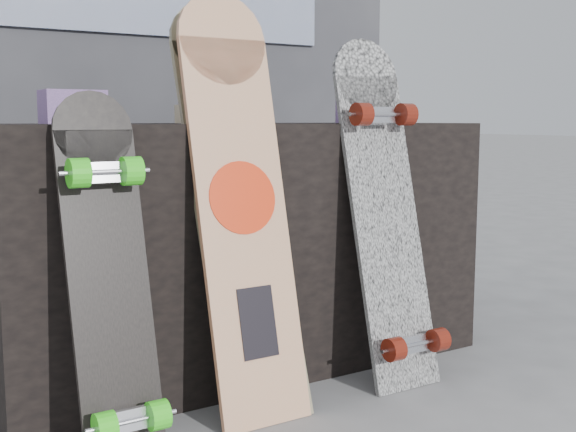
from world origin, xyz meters
TOP-DOWN VIEW (x-y plane):
  - ground at (0.00, 0.00)m, footprint 60.00×60.00m
  - vendor_table at (0.00, 0.50)m, footprint 1.60×0.60m
  - booth at (0.00, 1.35)m, footprint 2.40×0.22m
  - merch_box_purple at (-0.49, 0.62)m, footprint 0.18×0.12m
  - merch_box_small at (0.53, 0.53)m, footprint 0.14×0.14m
  - merch_box_flat at (-0.05, 0.58)m, footprint 0.22×0.10m
  - longboard_geisha at (-0.18, 0.15)m, footprint 0.27×0.29m
  - longboard_celtic at (-0.16, 0.20)m, footprint 0.26×0.39m
  - longboard_cascadia at (0.32, 0.13)m, footprint 0.24×0.33m
  - skateboard_dark at (-0.57, 0.07)m, footprint 0.20×0.28m

SIDE VIEW (x-z plane):
  - ground at x=0.00m, z-range 0.00..0.00m
  - vendor_table at x=0.00m, z-range 0.00..0.80m
  - skateboard_dark at x=-0.57m, z-range 0.01..0.89m
  - longboard_cascadia at x=0.32m, z-range 0.02..1.08m
  - longboard_celtic at x=-0.16m, z-range 0.04..1.19m
  - longboard_geisha at x=-0.18m, z-range 0.03..1.20m
  - merch_box_flat at x=-0.05m, z-range 0.80..0.86m
  - merch_box_purple at x=-0.49m, z-range 0.80..0.90m
  - merch_box_small at x=0.53m, z-range 0.80..0.92m
  - booth at x=0.00m, z-range 0.00..2.20m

